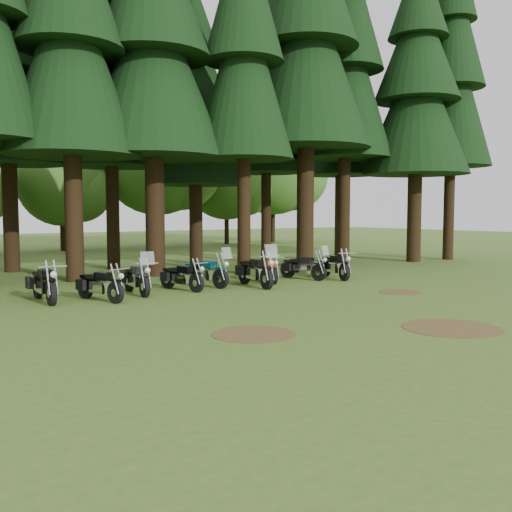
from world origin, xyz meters
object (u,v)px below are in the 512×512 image
object	(u,v)px
motorcycle_1	(100,286)
motorcycle_4	(205,273)
motorcycle_0	(44,285)
motorcycle_3	(182,278)
motorcycle_2	(137,279)
motorcycle_6	(267,270)
motorcycle_5	(255,272)
motorcycle_7	(303,268)
motorcycle_8	(335,267)

from	to	relation	value
motorcycle_1	motorcycle_4	size ratio (longest dim) A/B	0.91
motorcycle_0	motorcycle_3	distance (m)	4.35
motorcycle_2	motorcycle_4	bearing A→B (deg)	12.10
motorcycle_4	motorcycle_6	bearing A→B (deg)	-16.86
motorcycle_5	motorcycle_6	distance (m)	1.40
motorcycle_4	motorcycle_7	world-z (taller)	motorcycle_4
motorcycle_1	motorcycle_8	size ratio (longest dim) A/B	0.93
motorcycle_5	motorcycle_8	world-z (taller)	motorcycle_5
motorcycle_3	motorcycle_7	size ratio (longest dim) A/B	0.93
motorcycle_1	motorcycle_3	world-z (taller)	motorcycle_1
motorcycle_4	motorcycle_7	xyz separation A→B (m)	(4.17, -0.27, -0.02)
motorcycle_0	motorcycle_3	xyz separation A→B (m)	(4.35, -0.15, -0.06)
motorcycle_0	motorcycle_8	bearing A→B (deg)	-1.58
motorcycle_1	motorcycle_6	bearing A→B (deg)	-8.46
motorcycle_4	motorcycle_1	bearing A→B (deg)	-179.80
motorcycle_0	motorcycle_8	xyz separation A→B (m)	(10.78, -0.55, -0.02)
motorcycle_2	motorcycle_7	xyz separation A→B (m)	(6.83, 0.06, -0.02)
motorcycle_3	motorcycle_7	distance (m)	5.27
motorcycle_1	motorcycle_7	bearing A→B (deg)	-10.79
motorcycle_5	motorcycle_6	bearing A→B (deg)	43.63
motorcycle_8	motorcycle_3	bearing A→B (deg)	-168.50
motorcycle_1	motorcycle_8	distance (m)	9.42
motorcycle_2	motorcycle_8	world-z (taller)	motorcycle_2
motorcycle_7	motorcycle_2	bearing A→B (deg)	165.77
motorcycle_1	motorcycle_2	world-z (taller)	motorcycle_2
motorcycle_3	motorcycle_6	xyz separation A→B (m)	(3.68, 0.24, 0.01)
motorcycle_4	motorcycle_5	world-z (taller)	motorcycle_5
motorcycle_3	motorcycle_5	distance (m)	2.62
motorcycle_4	motorcycle_8	bearing A→B (deg)	-22.12
motorcycle_6	motorcycle_4	bearing A→B (deg)	-164.66
motorcycle_2	motorcycle_1	bearing A→B (deg)	-149.67
motorcycle_4	motorcycle_5	xyz separation A→B (m)	(1.45, -0.97, 0.04)
motorcycle_0	motorcycle_2	xyz separation A→B (m)	(2.79, -0.10, -0.01)
motorcycle_0	motorcycle_5	world-z (taller)	motorcycle_5
motorcycle_1	motorcycle_2	size ratio (longest dim) A/B	0.91
motorcycle_4	motorcycle_5	size ratio (longest dim) A/B	0.92
motorcycle_1	motorcycle_6	xyz separation A→B (m)	(6.66, 0.87, -0.00)
motorcycle_0	motorcycle_6	bearing A→B (deg)	2.02
motorcycle_5	motorcycle_6	world-z (taller)	motorcycle_5
motorcycle_3	motorcycle_8	size ratio (longest dim) A/B	0.91
motorcycle_2	motorcycle_3	world-z (taller)	motorcycle_2
motorcycle_6	motorcycle_8	bearing A→B (deg)	5.29
motorcycle_3	motorcycle_5	bearing A→B (deg)	-27.10
motorcycle_1	motorcycle_4	world-z (taller)	motorcycle_4
motorcycle_2	motorcycle_4	distance (m)	2.68
motorcycle_0	motorcycle_2	size ratio (longest dim) A/B	1.03
motorcycle_4	motorcycle_7	size ratio (longest dim) A/B	1.05
motorcycle_3	motorcycle_6	size ratio (longest dim) A/B	1.00
motorcycle_2	motorcycle_3	distance (m)	1.56
motorcycle_8	motorcycle_6	bearing A→B (deg)	-178.07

